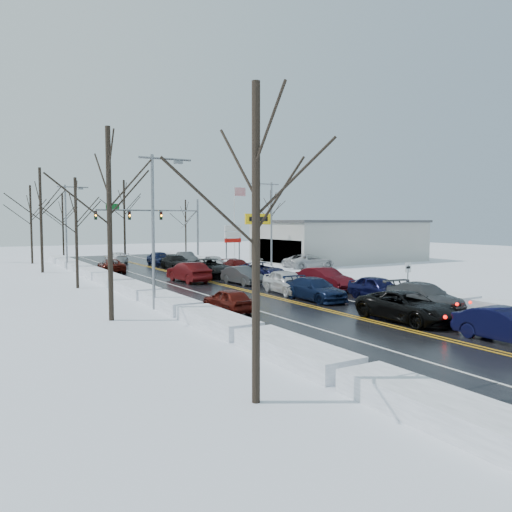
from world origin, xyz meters
TOP-DOWN VIEW (x-y plane):
  - ground at (0.00, 0.00)m, footprint 160.00×160.00m
  - road_surface at (0.00, 2.00)m, footprint 14.00×84.00m
  - snow_bank_left at (-7.60, 2.00)m, footprint 1.79×72.00m
  - snow_bank_right at (7.60, 2.00)m, footprint 1.79×72.00m
  - traffic_signal_mast at (3.45, 27.99)m, footprint 13.28×0.39m
  - tires_plus_sign at (10.50, 15.99)m, footprint 3.20×0.34m
  - used_vehicles_sign at (10.50, 22.00)m, footprint 2.20×0.22m
  - speed_limit_sign at (8.20, -8.00)m, footprint 0.55×0.09m
  - flagpole at (15.17, 30.00)m, footprint 1.87×1.20m
  - dealership_building at (23.98, 18.00)m, footprint 20.40×12.40m
  - streetlight_ne at (8.30, 10.00)m, footprint 3.20×0.25m
  - streetlight_sw at (-8.30, -4.00)m, footprint 3.20×0.25m
  - streetlight_nw at (-8.30, 24.00)m, footprint 3.20×0.25m
  - tree_left_a at (-11.00, -20.00)m, footprint 3.60×3.60m
  - tree_left_b at (-11.50, -6.00)m, footprint 4.00×4.00m
  - tree_left_c at (-10.50, 8.00)m, footprint 3.40×3.40m
  - tree_left_d at (-11.20, 22.00)m, footprint 4.20×4.20m
  - tree_left_e at (-10.80, 34.00)m, footprint 3.80×3.80m
  - tree_far_b at (-6.00, 41.00)m, footprint 3.60×3.60m
  - tree_far_c at (2.00, 39.00)m, footprint 4.40×4.40m
  - tree_far_d at (12.00, 40.50)m, footprint 3.40×3.40m
  - tree_far_e at (28.00, 41.00)m, footprint 4.20×4.20m
  - queued_car_1 at (1.75, -19.38)m, footprint 1.60×4.46m
  - queued_car_2 at (1.56, -14.07)m, footprint 2.67×5.61m
  - queued_car_3 at (1.67, -6.15)m, footprint 2.13×5.09m
  - queued_car_4 at (1.79, -2.68)m, footprint 2.55×5.14m
  - queued_car_5 at (1.62, 3.58)m, footprint 1.92×4.51m
  - queued_car_6 at (1.70, 9.71)m, footprint 2.89×6.09m
  - queued_car_7 at (1.69, 18.29)m, footprint 2.26×5.29m
  - queued_car_8 at (1.70, 23.58)m, footprint 1.97×4.86m
  - queued_car_11 at (5.08, -12.12)m, footprint 2.75×5.55m
  - queued_car_12 at (5.35, -8.09)m, footprint 1.99×4.64m
  - queued_car_13 at (5.30, -2.53)m, footprint 2.02×5.14m
  - queued_car_14 at (5.13, 6.37)m, footprint 2.77×5.41m
  - queued_car_15 at (5.43, 11.35)m, footprint 2.21×4.81m
  - queued_car_16 at (5.32, 16.44)m, footprint 1.78×4.39m
  - queued_car_17 at (5.23, 24.09)m, footprint 1.81×4.51m
  - oncoming_car_0 at (-1.58, 7.29)m, footprint 2.17×5.22m
  - oncoming_car_1 at (-5.25, 18.37)m, footprint 2.82×5.19m
  - oncoming_car_2 at (-1.71, 29.65)m, footprint 2.09×4.75m
  - oncoming_car_3 at (-5.12, -6.93)m, footprint 1.76×4.07m
  - parked_car_0 at (14.04, 11.17)m, footprint 5.94×2.96m
  - parked_car_1 at (17.00, 15.18)m, footprint 2.33×5.16m
  - parked_car_2 at (14.80, 21.99)m, footprint 1.67×4.02m

SIDE VIEW (x-z plane):
  - ground at x=0.00m, z-range 0.00..0.00m
  - snow_bank_left at x=-7.60m, z-range -0.36..0.36m
  - snow_bank_right at x=7.60m, z-range -0.36..0.36m
  - queued_car_1 at x=1.75m, z-range -0.73..0.73m
  - queued_car_2 at x=1.56m, z-range -0.77..0.77m
  - queued_car_3 at x=1.67m, z-range -0.73..0.73m
  - queued_car_4 at x=1.79m, z-range -0.84..0.84m
  - queued_car_5 at x=1.62m, z-range -0.72..0.72m
  - queued_car_6 at x=1.70m, z-range -0.84..0.84m
  - queued_car_7 at x=1.69m, z-range -0.76..0.76m
  - queued_car_8 at x=1.70m, z-range -0.83..0.83m
  - queued_car_11 at x=5.08m, z-range -0.78..0.78m
  - queued_car_12 at x=5.35m, z-range -0.78..0.78m
  - queued_car_13 at x=5.30m, z-range -0.83..0.83m
  - queued_car_14 at x=5.13m, z-range -0.73..0.73m
  - queued_car_15 at x=5.43m, z-range -0.68..0.68m
  - queued_car_16 at x=5.32m, z-range -0.75..0.75m
  - queued_car_17 at x=5.23m, z-range -0.73..0.73m
  - oncoming_car_0 at x=-1.58m, z-range -0.84..0.84m
  - oncoming_car_1 at x=-5.25m, z-range -0.69..0.69m
  - oncoming_car_2 at x=-1.71m, z-range -0.68..0.68m
  - oncoming_car_3 at x=-5.12m, z-range -0.68..0.68m
  - parked_car_0 at x=14.04m, z-range -0.81..0.81m
  - parked_car_1 at x=17.00m, z-range -0.73..0.73m
  - parked_car_2 at x=14.80m, z-range -0.68..0.68m
  - road_surface at x=0.00m, z-range 0.00..0.01m
  - speed_limit_sign at x=8.20m, z-range 0.46..2.81m
  - dealership_building at x=23.98m, z-range 0.01..5.31m
  - used_vehicles_sign at x=10.50m, z-range 0.99..5.64m
  - tires_plus_sign at x=10.50m, z-range 1.99..7.99m
  - streetlight_ne at x=8.30m, z-range 0.81..9.81m
  - streetlight_sw at x=-8.30m, z-range 0.81..9.81m
  - streetlight_nw at x=-8.30m, z-range 0.81..9.81m
  - traffic_signal_mast at x=3.45m, z-range 1.48..9.48m
  - flagpole at x=15.17m, z-range 0.93..10.93m
  - tree_left_c at x=-10.50m, z-range 1.69..10.19m
  - tree_far_d at x=12.00m, z-range 1.69..10.19m
  - tree_left_a at x=-11.00m, z-range 1.79..10.79m
  - tree_far_b at x=-6.00m, z-range 1.79..10.79m
  - tree_left_e at x=-10.80m, z-range 1.89..11.39m
  - tree_left_b at x=-11.50m, z-range 1.99..11.99m
  - tree_left_d at x=-11.20m, z-range 2.08..12.58m
  - tree_far_e at x=28.00m, z-range 2.08..12.58m
  - tree_far_c at x=2.00m, z-range 2.18..13.18m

